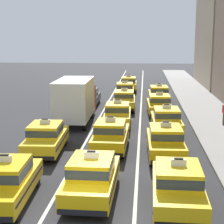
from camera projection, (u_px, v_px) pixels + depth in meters
name	position (u px, v px, depth m)	size (l,w,h in m)	color
ground_plane	(87.00, 222.00, 13.05)	(160.00, 160.00, 0.00)	#2B2B2D
lane_stripe_left_center	(103.00, 110.00, 32.73)	(0.14, 80.00, 0.01)	silver
lane_stripe_center_right	(141.00, 111.00, 32.46)	(0.14, 80.00, 0.01)	silver
sidewalk_curb	(219.00, 125.00, 27.10)	(4.00, 90.00, 0.15)	gray
taxi_left_nearest	(6.00, 181.00, 14.39)	(2.05, 4.65, 1.96)	black
taxi_left_second	(46.00, 137.00, 20.59)	(2.01, 4.64, 1.96)	black
box_truck_left_third	(76.00, 99.00, 27.82)	(2.38, 6.99, 3.27)	black
sedan_left_fourth	(89.00, 96.00, 35.01)	(1.81, 4.32, 1.58)	black
taxi_center_nearest	(92.00, 176.00, 14.84)	(1.89, 4.59, 1.96)	black
taxi_center_second	(111.00, 135.00, 21.14)	(1.88, 4.58, 1.96)	black
taxi_center_third	(118.00, 114.00, 26.83)	(1.92, 4.60, 1.96)	black
taxi_center_fourth	(124.00, 100.00, 32.93)	(1.91, 4.60, 1.96)	black
taxi_center_fifth	(125.00, 91.00, 38.59)	(1.97, 4.62, 1.96)	black
taxi_center_sixth	(129.00, 84.00, 44.14)	(1.87, 4.58, 1.96)	black
taxi_right_nearest	(178.00, 185.00, 13.95)	(1.89, 4.59, 1.96)	black
taxi_right_second	(165.00, 141.00, 19.91)	(1.94, 4.61, 1.96)	black
taxi_right_third	(166.00, 120.00, 24.96)	(1.96, 4.61, 1.96)	black
taxi_right_fourth	(159.00, 104.00, 30.70)	(1.99, 4.63, 1.96)	black
taxi_right_fifth	(159.00, 94.00, 36.14)	(1.96, 4.62, 1.96)	black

